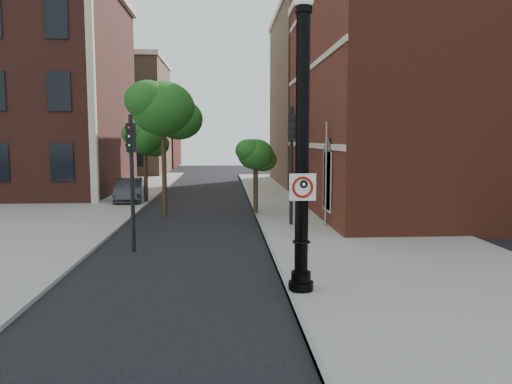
{
  "coord_description": "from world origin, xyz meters",
  "views": [
    {
      "loc": [
        0.48,
        -12.28,
        3.84
      ],
      "look_at": [
        1.4,
        2.0,
        2.31
      ],
      "focal_mm": 35.0,
      "sensor_mm": 36.0,
      "label": 1
    }
  ],
  "objects": [
    {
      "name": "traffic_signal_left",
      "position": [
        -2.62,
        4.67,
        3.13
      ],
      "size": [
        0.36,
        0.41,
        4.65
      ],
      "rotation": [
        0.0,
        0.0,
        0.33
      ],
      "color": "black",
      "rests_on": "ground"
    },
    {
      "name": "curb_edge",
      "position": [
        2.05,
        10.0,
        0.07
      ],
      "size": [
        0.1,
        60.0,
        0.14
      ],
      "primitive_type": "cube",
      "color": "gray",
      "rests_on": "ground"
    },
    {
      "name": "no_parking_sign",
      "position": [
        2.35,
        -0.54,
        2.7
      ],
      "size": [
        0.65,
        0.09,
        0.65
      ],
      "rotation": [
        0.0,
        0.0,
        0.05
      ],
      "color": "white",
      "rests_on": "ground"
    },
    {
      "name": "sidewalk_left",
      "position": [
        -9.0,
        18.0,
        0.06
      ],
      "size": [
        10.0,
        50.0,
        0.12
      ],
      "primitive_type": "cube",
      "color": "gray",
      "rests_on": "ground"
    },
    {
      "name": "street_tree_a",
      "position": [
        -2.43,
        12.61,
        5.24
      ],
      "size": [
        3.68,
        3.33,
        6.63
      ],
      "color": "#362615",
      "rests_on": "ground"
    },
    {
      "name": "sidewalk_right",
      "position": [
        6.0,
        10.0,
        0.06
      ],
      "size": [
        8.0,
        60.0,
        0.12
      ],
      "primitive_type": "cube",
      "color": "gray",
      "rests_on": "ground"
    },
    {
      "name": "utility_pole",
      "position": [
        4.8,
        8.58,
        2.28
      ],
      "size": [
        0.09,
        0.09,
        4.55
      ],
      "primitive_type": "cylinder",
      "color": "#999999",
      "rests_on": "ground"
    },
    {
      "name": "lamppost",
      "position": [
        2.36,
        -0.36,
        3.38
      ],
      "size": [
        0.62,
        0.62,
        7.33
      ],
      "color": "black",
      "rests_on": "ground"
    },
    {
      "name": "traffic_signal_right",
      "position": [
        3.38,
        9.07,
        3.51
      ],
      "size": [
        0.36,
        0.44,
        5.21
      ],
      "rotation": [
        0.0,
        0.0,
        -0.12
      ],
      "color": "black",
      "rests_on": "ground"
    },
    {
      "name": "parked_car",
      "position": [
        -5.25,
        18.14,
        0.72
      ],
      "size": [
        1.98,
        4.53,
        1.45
      ],
      "primitive_type": "imported",
      "rotation": [
        0.0,
        0.0,
        0.1
      ],
      "color": "#303036",
      "rests_on": "ground"
    },
    {
      "name": "street_tree_b",
      "position": [
        -4.15,
        17.7,
        3.81
      ],
      "size": [
        2.69,
        2.43,
        4.84
      ],
      "color": "#362615",
      "rests_on": "ground"
    },
    {
      "name": "bg_building_red",
      "position": [
        -12.0,
        58.0,
        5.0
      ],
      "size": [
        12.0,
        12.0,
        10.0
      ],
      "primitive_type": "cube",
      "color": "maroon",
      "rests_on": "ground"
    },
    {
      "name": "bg_building_tan_a",
      "position": [
        -12.0,
        44.0,
        6.0
      ],
      "size": [
        12.0,
        12.0,
        12.0
      ],
      "primitive_type": "cube",
      "color": "#806146",
      "rests_on": "ground"
    },
    {
      "name": "street_tree_c",
      "position": [
        2.08,
        12.61,
        3.01
      ],
      "size": [
        2.13,
        1.92,
        3.84
      ],
      "color": "#362615",
      "rests_on": "ground"
    },
    {
      "name": "bg_building_tan_b",
      "position": [
        16.0,
        30.0,
        7.0
      ],
      "size": [
        22.0,
        14.0,
        14.0
      ],
      "primitive_type": "cube",
      "color": "#806146",
      "rests_on": "ground"
    },
    {
      "name": "brick_wall_building",
      "position": [
        16.0,
        14.0,
        6.26
      ],
      "size": [
        22.3,
        16.3,
        12.5
      ],
      "color": "maroon",
      "rests_on": "ground"
    },
    {
      "name": "ground",
      "position": [
        0.0,
        0.0,
        0.0
      ],
      "size": [
        120.0,
        120.0,
        0.0
      ],
      "primitive_type": "plane",
      "color": "black",
      "rests_on": "ground"
    }
  ]
}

